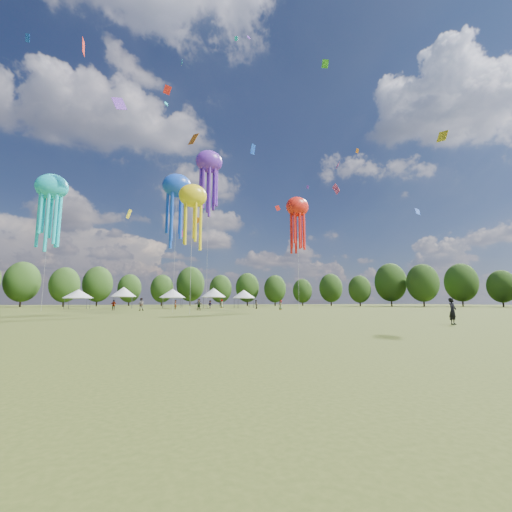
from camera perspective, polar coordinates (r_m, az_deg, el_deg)
name	(u,v)px	position (r m, az deg, el deg)	size (l,w,h in m)	color
ground	(311,326)	(19.30, 9.41, -11.75)	(300.00, 300.00, 0.00)	#384416
observer_main	(453,311)	(23.40, 30.61, -8.12)	(0.58, 0.38, 1.59)	black
spectator_near	(141,304)	(53.64, -19.11, -7.83)	(0.93, 0.73, 1.92)	gray
spectators_far	(213,304)	(64.15, -7.33, -8.20)	(28.23, 21.45, 1.90)	gray
festival_tents	(168,293)	(71.83, -14.85, -6.16)	(38.48, 9.88, 4.38)	#47474C
show_kites	(166,196)	(52.41, -15.07, 9.94)	(39.65, 21.02, 26.82)	blue
small_kites	(201,148)	(67.20, -9.40, 17.85)	(78.22, 59.65, 42.60)	blue
treeline	(171,279)	(79.98, -14.29, -3.88)	(201.57, 95.24, 13.43)	#38281C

